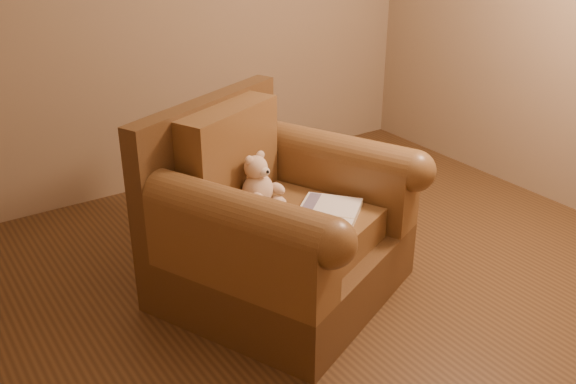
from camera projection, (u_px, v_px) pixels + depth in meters
floor at (348, 303)px, 3.40m from camera, size 4.00×4.00×0.00m
armchair at (274, 225)px, 3.37m from camera, size 1.45×1.42×1.00m
teddy_bear at (260, 186)px, 3.34m from camera, size 0.21×0.24×0.29m
guidebook at (325, 218)px, 3.20m from camera, size 0.57×0.54×0.04m
side_table at (364, 186)px, 4.13m from camera, size 0.35×0.35×0.49m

